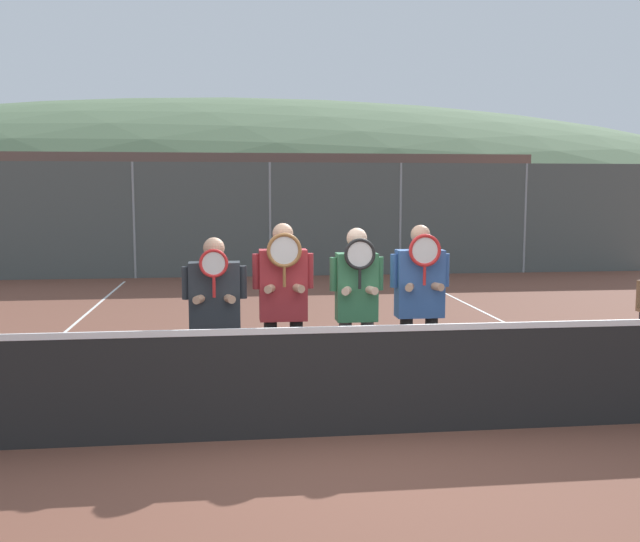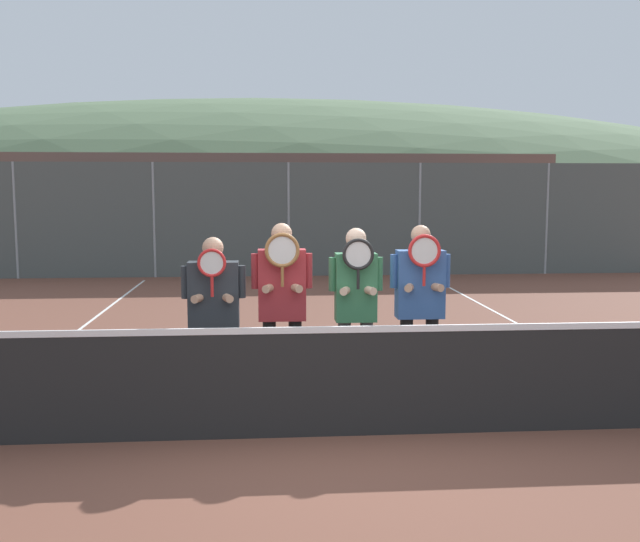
# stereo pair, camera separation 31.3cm
# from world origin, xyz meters

# --- Properties ---
(ground_plane) EXTENTS (120.00, 120.00, 0.00)m
(ground_plane) POSITION_xyz_m (0.00, 0.00, 0.00)
(ground_plane) COLOR brown
(hill_distant) EXTENTS (94.28, 52.38, 18.33)m
(hill_distant) POSITION_xyz_m (0.00, 54.75, 0.00)
(hill_distant) COLOR #5B7551
(hill_distant) RESTS_ON ground_plane
(clubhouse_building) EXTENTS (18.28, 5.50, 3.26)m
(clubhouse_building) POSITION_xyz_m (-0.57, 18.77, 1.65)
(clubhouse_building) COLOR tan
(clubhouse_building) RESTS_ON ground_plane
(fence_back) EXTENTS (19.79, 0.06, 2.81)m
(fence_back) POSITION_xyz_m (-0.00, 11.66, 1.41)
(fence_back) COLOR gray
(fence_back) RESTS_ON ground_plane
(tennis_net) EXTENTS (9.30, 0.09, 1.08)m
(tennis_net) POSITION_xyz_m (0.00, 0.00, 0.50)
(tennis_net) COLOR gray
(tennis_net) RESTS_ON ground_plane
(court_line_left_sideline) EXTENTS (0.05, 16.00, 0.01)m
(court_line_left_sideline) POSITION_xyz_m (-3.45, 3.00, 0.00)
(court_line_left_sideline) COLOR white
(court_line_left_sideline) RESTS_ON ground_plane
(court_line_right_sideline) EXTENTS (0.05, 16.00, 0.01)m
(court_line_right_sideline) POSITION_xyz_m (3.45, 3.00, 0.00)
(court_line_right_sideline) COLOR white
(court_line_right_sideline) RESTS_ON ground_plane
(player_leftmost) EXTENTS (0.62, 0.34, 1.70)m
(player_leftmost) POSITION_xyz_m (-1.08, 0.86, 1.01)
(player_leftmost) COLOR white
(player_leftmost) RESTS_ON ground_plane
(player_center_left) EXTENTS (0.60, 0.34, 1.83)m
(player_center_left) POSITION_xyz_m (-0.42, 0.89, 1.08)
(player_center_left) COLOR black
(player_center_left) RESTS_ON ground_plane
(player_center_right) EXTENTS (0.54, 0.34, 1.78)m
(player_center_right) POSITION_xyz_m (0.31, 0.90, 1.04)
(player_center_right) COLOR #56565B
(player_center_right) RESTS_ON ground_plane
(player_rightmost) EXTENTS (0.61, 0.34, 1.80)m
(player_rightmost) POSITION_xyz_m (0.97, 0.98, 1.07)
(player_rightmost) COLOR black
(player_rightmost) RESTS_ON ground_plane
(car_far_left) EXTENTS (4.71, 1.94, 1.84)m
(car_far_left) POSITION_xyz_m (-5.85, 14.05, 0.93)
(car_far_left) COLOR silver
(car_far_left) RESTS_ON ground_plane
(car_left_of_center) EXTENTS (4.48, 2.02, 1.69)m
(car_left_of_center) POSITION_xyz_m (-0.79, 13.96, 0.87)
(car_left_of_center) COLOR maroon
(car_left_of_center) RESTS_ON ground_plane
(car_center) EXTENTS (4.53, 1.96, 1.81)m
(car_center) POSITION_xyz_m (4.19, 14.08, 0.92)
(car_center) COLOR maroon
(car_center) RESTS_ON ground_plane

